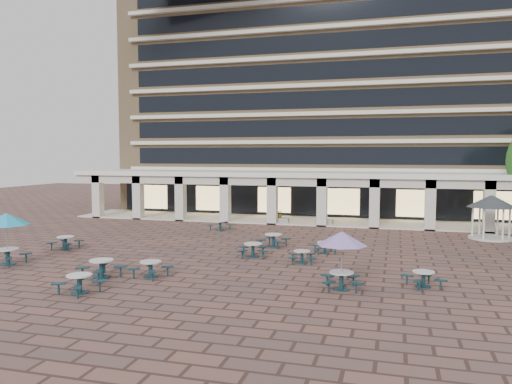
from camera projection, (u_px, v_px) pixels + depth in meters
ground at (257, 253)px, 29.93m from camera, size 120.00×120.00×0.00m
apartment_building at (321, 92)px, 53.43m from camera, size 40.00×15.50×25.20m
retail_arcade at (302, 188)px, 43.91m from camera, size 42.00×6.60×4.40m
picnic_table_0 at (101, 267)px, 23.99m from camera, size 2.33×2.33×0.86m
picnic_table_1 at (79, 282)px, 21.26m from camera, size 2.09×2.09×0.80m
picnic_table_3 at (423, 278)px, 22.22m from camera, size 1.99×1.99×0.73m
picnic_table_4 at (6, 221)px, 26.66m from camera, size 2.41×2.41×2.78m
picnic_table_5 at (151, 268)px, 24.06m from camera, size 1.98×1.98×0.78m
picnic_table_6 at (342, 241)px, 21.69m from camera, size 2.22×2.22×2.56m
picnic_table_7 at (325, 247)px, 29.85m from camera, size 1.85×1.85×0.69m
picnic_table_8 at (65, 241)px, 31.22m from camera, size 1.83×1.83×0.79m
picnic_table_9 at (302, 256)px, 27.17m from camera, size 1.73×1.73×0.69m
picnic_table_10 at (253, 249)px, 28.81m from camera, size 2.05×2.05×0.80m
picnic_table_12 at (220, 225)px, 38.97m from camera, size 2.00×2.00×0.73m
picnic_table_13 at (273, 239)px, 31.97m from camera, size 2.13×2.13×0.83m
gazebo at (491, 206)px, 34.82m from camera, size 3.30×3.30×3.07m
planter_left at (280, 218)px, 42.69m from camera, size 1.50×0.70×1.26m
planter_right at (324, 219)px, 41.68m from camera, size 1.50×0.72×1.30m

